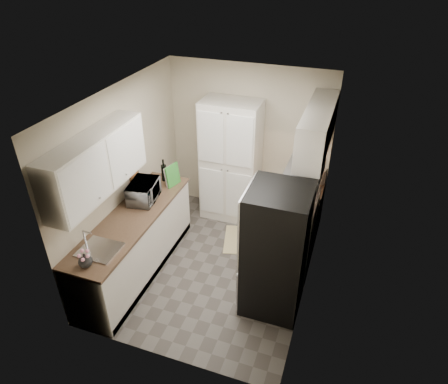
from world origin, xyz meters
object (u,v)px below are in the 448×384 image
object	(u,v)px
refrigerator	(276,251)
toaster_oven	(310,178)
electric_range	(289,237)
wine_bottle	(164,171)
microwave	(144,191)
pantry_cabinet	(231,162)

from	to	relation	value
refrigerator	toaster_oven	distance (m)	1.55
electric_range	refrigerator	bearing A→B (deg)	-92.48
refrigerator	wine_bottle	xyz separation A→B (m)	(-1.94, 0.97, 0.23)
microwave	toaster_oven	xyz separation A→B (m)	(2.11, 1.14, -0.02)
microwave	electric_range	bearing A→B (deg)	-87.54
refrigerator	microwave	distance (m)	2.01
microwave	wine_bottle	bearing A→B (deg)	-11.11
refrigerator	toaster_oven	bearing A→B (deg)	84.41
wine_bottle	toaster_oven	world-z (taller)	wine_bottle
refrigerator	microwave	world-z (taller)	refrigerator
wine_bottle	electric_range	bearing A→B (deg)	-4.96
microwave	wine_bottle	world-z (taller)	wine_bottle
electric_range	toaster_oven	size ratio (longest dim) A/B	2.67
pantry_cabinet	microwave	distance (m)	1.57
microwave	toaster_oven	world-z (taller)	microwave
electric_range	refrigerator	xyz separation A→B (m)	(-0.03, -0.80, 0.37)
electric_range	refrigerator	distance (m)	0.88
pantry_cabinet	wine_bottle	distance (m)	1.10
toaster_oven	pantry_cabinet	bearing A→B (deg)	-172.11
wine_bottle	toaster_oven	xyz separation A→B (m)	(2.09, 0.56, -0.04)
wine_bottle	toaster_oven	size ratio (longest dim) A/B	0.75
pantry_cabinet	refrigerator	xyz separation A→B (m)	(1.14, -1.73, -0.15)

